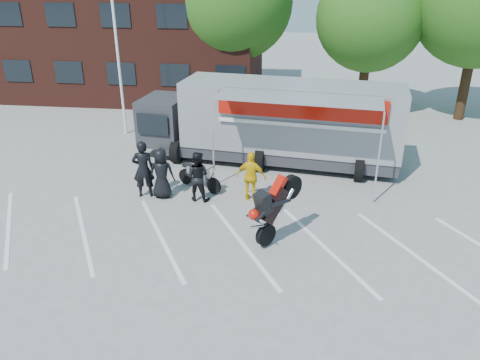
% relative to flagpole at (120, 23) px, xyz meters
% --- Properties ---
extents(ground, '(100.00, 100.00, 0.00)m').
position_rel_flagpole_xyz_m(ground, '(6.24, -10.00, -5.05)').
color(ground, gray).
rests_on(ground, ground).
extents(parking_bay_lines, '(18.09, 13.33, 0.01)m').
position_rel_flagpole_xyz_m(parking_bay_lines, '(6.24, -9.00, -5.05)').
color(parking_bay_lines, white).
rests_on(parking_bay_lines, ground).
extents(office_building, '(18.00, 8.00, 7.00)m').
position_rel_flagpole_xyz_m(office_building, '(-3.76, 8.00, -1.55)').
color(office_building, '#4B2018').
rests_on(office_building, ground).
extents(flagpole, '(1.61, 0.12, 8.00)m').
position_rel_flagpole_xyz_m(flagpole, '(0.00, 0.00, 0.00)').
color(flagpole, white).
rests_on(flagpole, ground).
extents(tree_left, '(6.12, 6.12, 8.64)m').
position_rel_flagpole_xyz_m(tree_left, '(4.24, 6.00, 0.51)').
color(tree_left, '#382314').
rests_on(tree_left, ground).
extents(tree_mid, '(5.44, 5.44, 7.68)m').
position_rel_flagpole_xyz_m(tree_mid, '(11.24, 5.00, -0.11)').
color(tree_mid, '#382314').
rests_on(tree_mid, ground).
extents(transporter_truck, '(10.81, 6.19, 3.27)m').
position_rel_flagpole_xyz_m(transporter_truck, '(7.11, -2.77, -5.05)').
color(transporter_truck, gray).
rests_on(transporter_truck, ground).
extents(parked_motorcycle, '(2.01, 1.53, 1.02)m').
position_rel_flagpole_xyz_m(parked_motorcycle, '(4.51, -5.59, -5.05)').
color(parked_motorcycle, '#ABABB0').
rests_on(parked_motorcycle, ground).
extents(stunt_bike_rider, '(1.87, 1.97, 2.18)m').
position_rel_flagpole_xyz_m(stunt_bike_rider, '(7.64, -8.60, -5.05)').
color(stunt_bike_rider, black).
rests_on(stunt_bike_rider, ground).
extents(spectator_leather_a, '(0.88, 0.59, 1.76)m').
position_rel_flagpole_xyz_m(spectator_leather_a, '(3.40, -6.42, -4.17)').
color(spectator_leather_a, black).
rests_on(spectator_leather_a, ground).
extents(spectator_leather_b, '(0.82, 0.63, 2.01)m').
position_rel_flagpole_xyz_m(spectator_leather_b, '(2.77, -6.42, -4.05)').
color(spectator_leather_b, black).
rests_on(spectator_leather_b, ground).
extents(spectator_leather_c, '(0.90, 0.74, 1.73)m').
position_rel_flagpole_xyz_m(spectator_leather_c, '(4.64, -6.47, -4.19)').
color(spectator_leather_c, black).
rests_on(spectator_leather_c, ground).
extents(spectator_hivis, '(1.07, 0.58, 1.73)m').
position_rel_flagpole_xyz_m(spectator_hivis, '(6.44, -6.26, -4.19)').
color(spectator_hivis, yellow).
rests_on(spectator_hivis, ground).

